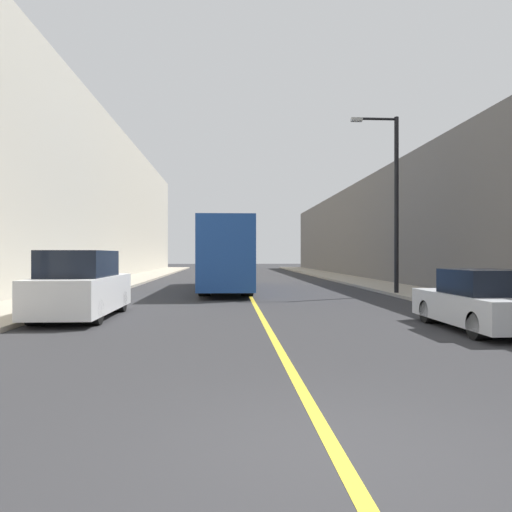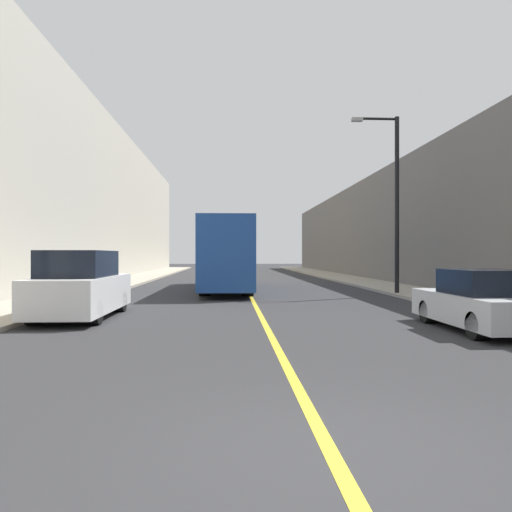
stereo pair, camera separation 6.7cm
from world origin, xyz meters
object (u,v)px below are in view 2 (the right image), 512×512
at_px(bus, 227,254).
at_px(street_lamp_right, 393,194).
at_px(car_right_near, 481,303).
at_px(parked_suv_left, 81,287).

height_order(bus, street_lamp_right, street_lamp_right).
distance_m(bus, car_right_near, 15.86).
xyz_separation_m(car_right_near, street_lamp_right, (1.31, 10.38, 3.93)).
xyz_separation_m(parked_suv_left, car_right_near, (10.46, -2.97, -0.24)).
height_order(parked_suv_left, car_right_near, parked_suv_left).
distance_m(parked_suv_left, car_right_near, 10.88).
bearing_deg(parked_suv_left, bus, 70.00).
bearing_deg(bus, car_right_near, -66.67).
bearing_deg(street_lamp_right, car_right_near, -97.17).
relative_size(parked_suv_left, street_lamp_right, 0.62).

